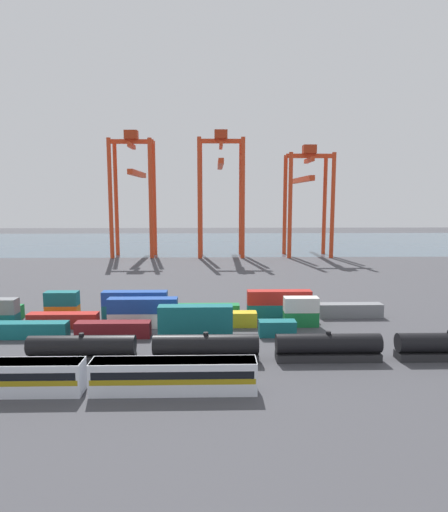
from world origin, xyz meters
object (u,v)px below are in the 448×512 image
(passenger_train, at_px, (87,375))
(gantry_crane_central, at_px, (221,180))
(gantry_crane_west, at_px, (134,183))
(gantry_crane_east, at_px, (306,189))
(freight_tank_row, at_px, (328,347))
(shipping_container_12, at_px, (301,319))
(shipping_container_3, at_px, (196,329))

(passenger_train, relative_size, gantry_crane_central, 0.84)
(gantry_crane_west, distance_m, gantry_crane_central, 33.27)
(gantry_crane_central, height_order, gantry_crane_east, gantry_crane_central)
(freight_tank_row, xyz_separation_m, gantry_crane_east, (20.07, 112.72, 23.80))
(shipping_container_12, distance_m, gantry_crane_central, 100.17)
(gantry_crane_central, bearing_deg, freight_tank_row, -83.29)
(passenger_train, xyz_separation_m, gantry_crane_west, (-15.67, 120.83, 25.73))
(gantry_crane_west, height_order, gantry_crane_east, gantry_crane_west)
(shipping_container_3, bearing_deg, shipping_container_12, 16.93)
(freight_tank_row, bearing_deg, passenger_train, -162.64)
(gantry_crane_west, bearing_deg, shipping_container_12, -64.17)
(gantry_crane_west, xyz_separation_m, gantry_crane_east, (66.48, 1.50, -2.15))
(freight_tank_row, distance_m, gantry_crane_west, 123.27)
(gantry_crane_west, bearing_deg, freight_tank_row, -67.35)
(freight_tank_row, height_order, shipping_container_3, freight_tank_row)
(shipping_container_12, bearing_deg, gantry_crane_east, 77.90)
(gantry_crane_east, bearing_deg, passenger_train, -112.56)
(shipping_container_12, bearing_deg, freight_tank_row, -88.06)
(gantry_crane_central, bearing_deg, passenger_train, -98.23)
(freight_tank_row, height_order, gantry_crane_east, gantry_crane_east)
(gantry_crane_east, bearing_deg, gantry_crane_central, -178.60)
(gantry_crane_central, bearing_deg, gantry_crane_west, -178.82)
(shipping_container_3, bearing_deg, passenger_train, -119.86)
(shipping_container_3, height_order, shipping_container_12, same)
(passenger_train, bearing_deg, shipping_container_12, 40.87)
(gantry_crane_west, relative_size, gantry_crane_central, 0.99)
(gantry_crane_west, relative_size, gantry_crane_east, 1.12)
(shipping_container_12, bearing_deg, gantry_crane_west, 115.83)
(gantry_crane_east, bearing_deg, shipping_container_12, -102.10)
(gantry_crane_central, bearing_deg, shipping_container_12, -82.47)
(shipping_container_12, xyz_separation_m, gantry_crane_central, (-12.61, 95.40, 27.81))
(shipping_container_12, relative_size, gantry_crane_west, 0.13)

